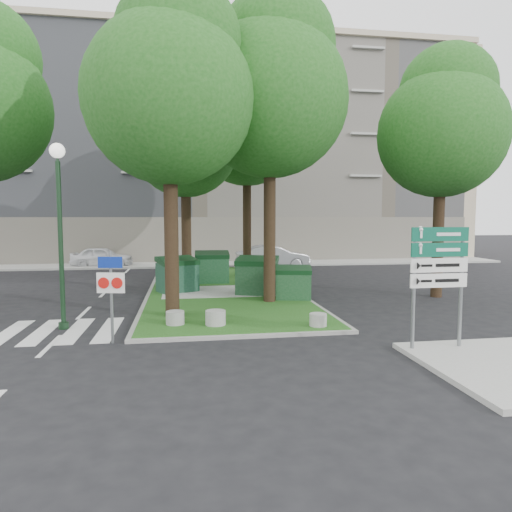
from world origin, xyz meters
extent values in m
plane|color=black|center=(0.00, 0.00, 0.00)|extent=(120.00, 120.00, 0.00)
cube|color=#1C4112|center=(0.50, 8.00, 0.06)|extent=(6.00, 16.00, 0.12)
cube|color=gray|center=(0.50, 8.00, 0.05)|extent=(6.30, 16.30, 0.10)
cube|color=#999993|center=(0.00, 18.50, 0.06)|extent=(42.00, 3.00, 0.12)
cube|color=silver|center=(-3.75, 1.50, 0.01)|extent=(5.00, 3.00, 0.01)
cube|color=#C3AB92|center=(0.00, 26.00, 8.00)|extent=(41.00, 12.00, 16.00)
cylinder|color=black|center=(-1.50, 2.50, 3.08)|extent=(0.44, 0.44, 6.16)
sphere|color=#1A5115|center=(-1.50, 2.50, 6.82)|extent=(5.20, 5.20, 5.20)
sphere|color=#1A5115|center=(-1.20, 2.70, 8.58)|extent=(3.90, 3.90, 3.90)
cylinder|color=black|center=(2.00, 4.50, 3.36)|extent=(0.44, 0.44, 6.72)
sphere|color=#1A5115|center=(2.00, 4.50, 7.44)|extent=(5.60, 5.60, 5.60)
sphere|color=#1A5115|center=(2.30, 4.70, 9.36)|extent=(4.20, 4.20, 4.20)
cylinder|color=black|center=(-1.00, 9.00, 2.94)|extent=(0.44, 0.44, 5.88)
sphere|color=#1A5115|center=(-1.00, 9.00, 6.51)|extent=(4.80, 4.80, 4.80)
sphere|color=#1A5115|center=(-0.70, 9.20, 8.19)|extent=(3.60, 3.60, 3.60)
cylinder|color=black|center=(2.20, 12.00, 3.50)|extent=(0.44, 0.44, 7.00)
sphere|color=#1A5115|center=(2.20, 12.00, 7.75)|extent=(5.80, 5.80, 5.80)
sphere|color=#1A5115|center=(2.50, 12.20, 9.75)|extent=(4.35, 4.35, 4.35)
cylinder|color=black|center=(9.00, 5.00, 2.94)|extent=(0.44, 0.44, 5.88)
sphere|color=#1A5115|center=(9.00, 5.00, 6.51)|extent=(5.00, 5.00, 5.00)
sphere|color=#1A5115|center=(9.30, 5.20, 8.19)|extent=(3.75, 3.75, 3.75)
cube|color=#0E3622|center=(-1.40, 7.24, 0.72)|extent=(1.82, 1.57, 1.20)
cube|color=black|center=(-1.40, 7.24, 1.42)|extent=(1.90, 1.66, 0.35)
cube|color=#134321|center=(0.20, 9.71, 0.73)|extent=(1.59, 1.11, 1.22)
cube|color=black|center=(0.20, 9.71, 1.44)|extent=(1.65, 1.18, 0.35)
cube|color=black|center=(1.80, 6.11, 0.75)|extent=(1.86, 1.55, 1.25)
cube|color=black|center=(1.80, 6.11, 1.48)|extent=(1.94, 1.64, 0.36)
cube|color=#113A1A|center=(3.00, 4.87, 0.64)|extent=(1.48, 1.15, 1.03)
cube|color=black|center=(3.00, 4.87, 1.24)|extent=(1.53, 1.22, 0.30)
cylinder|color=gray|center=(-1.40, 1.35, 0.31)|extent=(0.54, 0.54, 0.38)
cylinder|color=#9B9B96|center=(2.67, 0.50, 0.30)|extent=(0.50, 0.50, 0.36)
cylinder|color=gray|center=(-0.24, 1.09, 0.33)|extent=(0.59, 0.59, 0.42)
cylinder|color=gold|center=(3.20, 9.18, 0.43)|extent=(0.36, 0.36, 0.63)
cylinder|color=black|center=(-4.61, 1.79, 2.41)|extent=(0.13, 0.13, 4.82)
cylinder|color=black|center=(-4.61, 1.79, 0.10)|extent=(0.29, 0.29, 0.19)
sphere|color=white|center=(-4.61, 1.79, 5.11)|extent=(0.42, 0.42, 0.42)
cylinder|color=slate|center=(-2.97, 0.01, 1.19)|extent=(0.09, 0.09, 2.39)
cube|color=navy|center=(-2.97, 0.01, 2.10)|extent=(0.62, 0.15, 0.29)
cube|color=white|center=(-2.97, 0.01, 1.58)|extent=(0.71, 0.17, 0.53)
cylinder|color=red|center=(-3.14, 0.01, 1.58)|extent=(0.29, 0.08, 0.29)
cylinder|color=red|center=(-2.80, 0.01, 1.58)|extent=(0.29, 0.08, 0.29)
cylinder|color=slate|center=(4.25, -2.00, 1.57)|extent=(0.09, 0.09, 2.89)
cylinder|color=slate|center=(5.48, -2.00, 1.57)|extent=(0.09, 0.09, 2.89)
cube|color=#0A513A|center=(4.86, -2.00, 2.85)|extent=(1.45, 0.05, 0.33)
cube|color=#0A513A|center=(4.86, -2.00, 2.48)|extent=(1.45, 0.05, 0.33)
cube|color=white|center=(4.86, -2.00, 2.11)|extent=(1.45, 0.05, 0.33)
cube|color=white|center=(4.86, -2.00, 1.74)|extent=(1.45, 0.05, 0.33)
imported|color=white|center=(-6.35, 18.49, 0.66)|extent=(3.95, 1.79, 1.31)
imported|color=#93969A|center=(4.29, 15.58, 0.74)|extent=(4.58, 1.80, 1.48)
camera|label=1|loc=(-1.11, -11.96, 3.27)|focal=32.00mm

